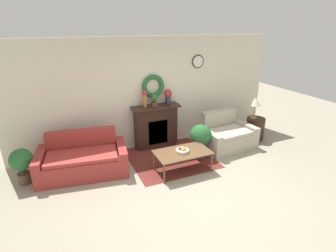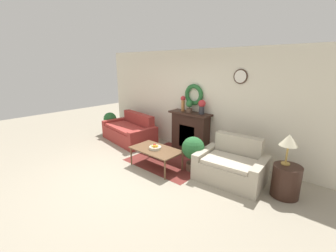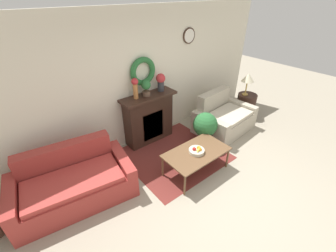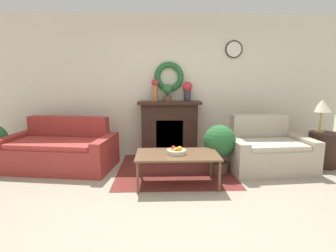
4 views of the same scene
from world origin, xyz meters
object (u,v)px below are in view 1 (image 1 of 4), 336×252
at_px(couch_left, 83,160).
at_px(potted_plant_on_mantel, 154,99).
at_px(table_lamp, 255,102).
at_px(potted_plant_floor_by_loveseat, 201,137).
at_px(side_table_by_loveseat, 255,128).
at_px(potted_plant_floor_by_couch, 22,162).
at_px(vase_on_mantel_right, 168,96).
at_px(loveseat_right, 225,135).
at_px(fireplace, 156,126).
at_px(coffee_table, 183,153).
at_px(fruit_bowl, 182,150).
at_px(vase_on_mantel_left, 145,97).

relative_size(couch_left, potted_plant_on_mantel, 5.92).
distance_m(table_lamp, potted_plant_floor_by_loveseat, 1.91).
height_order(side_table_by_loveseat, potted_plant_floor_by_couch, potted_plant_floor_by_couch).
xyz_separation_m(side_table_by_loveseat, potted_plant_floor_by_couch, (-5.63, 0.13, 0.16)).
height_order(vase_on_mantel_right, potted_plant_floor_by_couch, vase_on_mantel_right).
bearing_deg(side_table_by_loveseat, potted_plant_floor_by_couch, 178.65).
bearing_deg(potted_plant_on_mantel, loveseat_right, -23.99).
height_order(potted_plant_on_mantel, potted_plant_floor_by_couch, potted_plant_on_mantel).
bearing_deg(potted_plant_floor_by_couch, loveseat_right, -2.59).
distance_m(vase_on_mantel_right, potted_plant_floor_by_loveseat, 1.31).
relative_size(fireplace, coffee_table, 1.02).
relative_size(couch_left, side_table_by_loveseat, 3.23).
height_order(coffee_table, potted_plant_on_mantel, potted_plant_on_mantel).
relative_size(coffee_table, potted_plant_floor_by_couch, 1.59).
bearing_deg(loveseat_right, potted_plant_floor_by_couch, 172.84).
height_order(fireplace, potted_plant_on_mantel, potted_plant_on_mantel).
bearing_deg(potted_plant_floor_by_loveseat, coffee_table, -146.81).
distance_m(coffee_table, potted_plant_on_mantel, 1.62).
distance_m(fireplace, loveseat_right, 1.79).
height_order(loveseat_right, vase_on_mantel_right, vase_on_mantel_right).
height_order(fireplace, vase_on_mantel_right, vase_on_mantel_right).
relative_size(fireplace, couch_left, 0.62).
bearing_deg(couch_left, fruit_bowl, -14.37).
xyz_separation_m(fruit_bowl, potted_plant_floor_by_couch, (-3.05, 0.87, -0.04)).
bearing_deg(vase_on_mantel_right, couch_left, -164.95).
bearing_deg(fruit_bowl, couch_left, 157.08).
xyz_separation_m(side_table_by_loveseat, vase_on_mantel_left, (-2.90, 0.67, 1.03)).
distance_m(couch_left, side_table_by_loveseat, 4.51).
distance_m(fruit_bowl, vase_on_mantel_right, 1.65).
bearing_deg(table_lamp, coffee_table, -162.95).
bearing_deg(side_table_by_loveseat, fireplace, 165.73).
bearing_deg(fireplace, side_table_by_loveseat, -14.27).
relative_size(fruit_bowl, potted_plant_floor_by_couch, 0.38).
bearing_deg(vase_on_mantel_right, loveseat_right, -30.63).
height_order(loveseat_right, vase_on_mantel_left, vase_on_mantel_left).
relative_size(side_table_by_loveseat, potted_plant_floor_by_couch, 0.81).
xyz_separation_m(fruit_bowl, potted_plant_on_mantel, (-0.08, 1.39, 0.77)).
relative_size(fruit_bowl, side_table_by_loveseat, 0.46).
bearing_deg(loveseat_right, potted_plant_on_mantel, 151.44).
xyz_separation_m(side_table_by_loveseat, vase_on_mantel_right, (-2.29, 0.67, 1.00)).
relative_size(side_table_by_loveseat, table_lamp, 1.06).
bearing_deg(coffee_table, potted_plant_on_mantel, 93.85).
bearing_deg(potted_plant_floor_by_couch, couch_left, -2.74).
bearing_deg(couch_left, coffee_table, -13.92).
height_order(coffee_table, potted_plant_floor_by_loveseat, potted_plant_floor_by_loveseat).
distance_m(fireplace, coffee_table, 1.40).
relative_size(fireplace, potted_plant_floor_by_couch, 1.62).
relative_size(vase_on_mantel_left, vase_on_mantel_right, 1.11).
relative_size(fruit_bowl, potted_plant_floor_by_loveseat, 0.35).
height_order(fireplace, potted_plant_floor_by_loveseat, fireplace).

